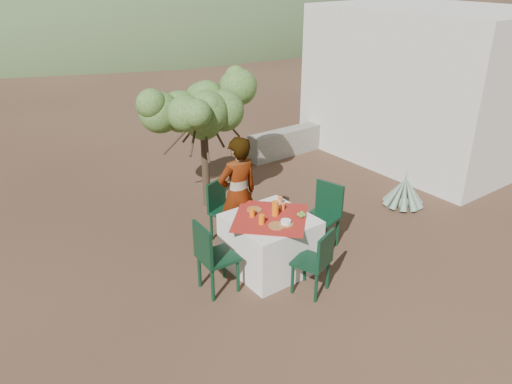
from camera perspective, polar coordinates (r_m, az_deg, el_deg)
ground at (r=6.66m, az=0.78°, el=-9.90°), size 160.00×160.00×0.00m
table at (r=6.70m, az=1.61°, el=-5.80°), size 1.30×1.30×0.76m
chair_far at (r=7.37m, az=-3.85°, el=-1.75°), size 0.53×0.53×0.90m
chair_near at (r=6.19m, az=6.96°, el=-7.69°), size 0.52×0.52×0.87m
chair_left at (r=6.17m, az=-5.06°, el=-7.16°), size 0.47×0.47×0.96m
chair_right at (r=7.21m, az=7.84°, el=-2.30°), size 0.54×0.54×0.95m
person at (r=6.96m, az=-2.07°, el=-0.25°), size 0.64×0.44×1.68m
shrub_tree at (r=8.09m, az=-5.89°, el=8.78°), size 1.69×1.65×1.98m
agave at (r=8.78m, az=16.57°, el=-0.03°), size 0.70×0.69×0.74m
guesthouse at (r=11.06m, az=19.02°, el=11.62°), size 3.20×4.20×3.00m
stone_wall at (r=10.96m, az=5.12°, el=6.09°), size 2.60×0.35×0.55m
hill_near_right at (r=43.32m, az=-16.43°, el=19.01°), size 48.00×48.00×20.00m
plate_far at (r=6.69m, az=-0.20°, el=-2.03°), size 0.20×0.20×0.01m
plate_near at (r=6.30m, az=2.41°, el=-3.88°), size 0.22×0.22×0.01m
glass_far at (r=6.50m, az=-0.45°, el=-2.40°), size 0.07×0.07×0.11m
glass_near at (r=6.33m, az=0.64°, el=-3.15°), size 0.08×0.08×0.12m
juice_pitcher at (r=6.52m, az=2.21°, el=-1.89°), size 0.09×0.09×0.20m
bowl_plate at (r=6.35m, az=3.42°, el=-3.67°), size 0.20×0.20×0.01m
white_bowl at (r=6.33m, az=3.43°, el=-3.44°), size 0.13×0.13×0.05m
jar_left at (r=6.69m, az=3.03°, el=-1.67°), size 0.06×0.06×0.10m
jar_right at (r=6.86m, az=2.77°, el=-0.94°), size 0.06×0.06×0.10m
napkin_holder at (r=6.72m, az=2.43°, el=-1.50°), size 0.08×0.05×0.10m
fruit_cluster at (r=6.54m, az=5.21°, el=-2.58°), size 0.12×0.11×0.06m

